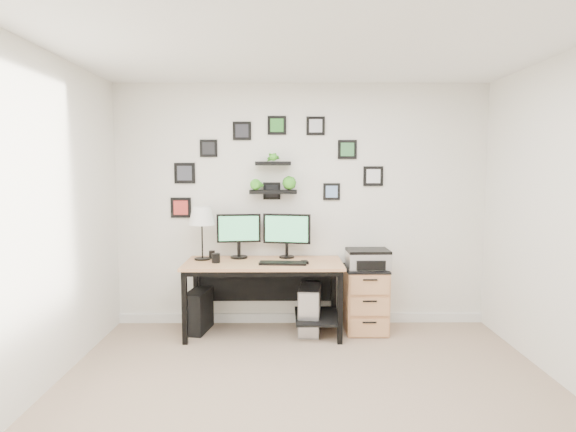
{
  "coord_description": "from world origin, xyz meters",
  "views": [
    {
      "loc": [
        -0.18,
        -3.19,
        1.7
      ],
      "look_at": [
        -0.14,
        1.83,
        1.2
      ],
      "focal_mm": 30.0,
      "sensor_mm": 36.0,
      "label": 1
    }
  ],
  "objects_px": {
    "monitor_right": "(287,232)",
    "printer": "(368,259)",
    "desk": "(267,273)",
    "file_cabinet": "(365,299)",
    "pc_tower_black": "(199,311)",
    "monitor_left": "(239,232)",
    "table_lamp": "(202,217)",
    "mug": "(216,258)",
    "pc_tower_grey": "(310,309)"
  },
  "relations": [
    {
      "from": "mug",
      "to": "pc_tower_black",
      "type": "height_order",
      "value": "mug"
    },
    {
      "from": "pc_tower_grey",
      "to": "file_cabinet",
      "type": "relative_size",
      "value": 0.75
    },
    {
      "from": "file_cabinet",
      "to": "monitor_left",
      "type": "bearing_deg",
      "value": 175.21
    },
    {
      "from": "monitor_right",
      "to": "file_cabinet",
      "type": "xyz_separation_m",
      "value": [
        0.82,
        -0.12,
        -0.69
      ]
    },
    {
      "from": "pc_tower_grey",
      "to": "printer",
      "type": "distance_m",
      "value": 0.8
    },
    {
      "from": "pc_tower_black",
      "to": "file_cabinet",
      "type": "distance_m",
      "value": 1.75
    },
    {
      "from": "desk",
      "to": "mug",
      "type": "relative_size",
      "value": 16.83
    },
    {
      "from": "monitor_right",
      "to": "mug",
      "type": "relative_size",
      "value": 5.28
    },
    {
      "from": "pc_tower_black",
      "to": "table_lamp",
      "type": "bearing_deg",
      "value": 57.07
    },
    {
      "from": "monitor_right",
      "to": "printer",
      "type": "relative_size",
      "value": 1.16
    },
    {
      "from": "mug",
      "to": "monitor_right",
      "type": "bearing_deg",
      "value": 19.96
    },
    {
      "from": "mug",
      "to": "pc_tower_grey",
      "type": "xyz_separation_m",
      "value": [
        0.95,
        0.09,
        -0.56
      ]
    },
    {
      "from": "monitor_left",
      "to": "monitor_right",
      "type": "height_order",
      "value": "same"
    },
    {
      "from": "table_lamp",
      "to": "pc_tower_black",
      "type": "relative_size",
      "value": 1.29
    },
    {
      "from": "pc_tower_grey",
      "to": "printer",
      "type": "height_order",
      "value": "printer"
    },
    {
      "from": "pc_tower_black",
      "to": "printer",
      "type": "xyz_separation_m",
      "value": [
        1.76,
        -0.02,
        0.55
      ]
    },
    {
      "from": "monitor_left",
      "to": "table_lamp",
      "type": "bearing_deg",
      "value": -169.02
    },
    {
      "from": "monitor_right",
      "to": "file_cabinet",
      "type": "relative_size",
      "value": 0.75
    },
    {
      "from": "desk",
      "to": "monitor_right",
      "type": "relative_size",
      "value": 3.19
    },
    {
      "from": "table_lamp",
      "to": "pc_tower_grey",
      "type": "distance_m",
      "value": 1.47
    },
    {
      "from": "table_lamp",
      "to": "mug",
      "type": "xyz_separation_m",
      "value": [
        0.17,
        -0.17,
        -0.4
      ]
    },
    {
      "from": "monitor_right",
      "to": "printer",
      "type": "height_order",
      "value": "monitor_right"
    },
    {
      "from": "monitor_left",
      "to": "pc_tower_black",
      "type": "bearing_deg",
      "value": -164.01
    },
    {
      "from": "monitor_right",
      "to": "pc_tower_black",
      "type": "relative_size",
      "value": 1.17
    },
    {
      "from": "mug",
      "to": "desk",
      "type": "bearing_deg",
      "value": 8.52
    },
    {
      "from": "desk",
      "to": "pc_tower_black",
      "type": "xyz_separation_m",
      "value": [
        -0.72,
        0.05,
        -0.41
      ]
    },
    {
      "from": "desk",
      "to": "monitor_left",
      "type": "bearing_deg",
      "value": 150.96
    },
    {
      "from": "desk",
      "to": "mug",
      "type": "height_order",
      "value": "mug"
    },
    {
      "from": "monitor_right",
      "to": "pc_tower_grey",
      "type": "height_order",
      "value": "monitor_right"
    },
    {
      "from": "mug",
      "to": "pc_tower_black",
      "type": "relative_size",
      "value": 0.22
    },
    {
      "from": "desk",
      "to": "monitor_right",
      "type": "bearing_deg",
      "value": 42.31
    },
    {
      "from": "file_cabinet",
      "to": "printer",
      "type": "bearing_deg",
      "value": -59.51
    },
    {
      "from": "desk",
      "to": "pc_tower_black",
      "type": "distance_m",
      "value": 0.83
    },
    {
      "from": "monitor_left",
      "to": "printer",
      "type": "distance_m",
      "value": 1.38
    },
    {
      "from": "monitor_right",
      "to": "desk",
      "type": "bearing_deg",
      "value": -137.69
    },
    {
      "from": "desk",
      "to": "mug",
      "type": "bearing_deg",
      "value": -171.48
    },
    {
      "from": "monitor_right",
      "to": "monitor_left",
      "type": "bearing_deg",
      "value": -178.5
    },
    {
      "from": "monitor_right",
      "to": "mug",
      "type": "xyz_separation_m",
      "value": [
        -0.72,
        -0.26,
        -0.23
      ]
    },
    {
      "from": "table_lamp",
      "to": "monitor_right",
      "type": "bearing_deg",
      "value": 5.58
    },
    {
      "from": "desk",
      "to": "table_lamp",
      "type": "xyz_separation_m",
      "value": [
        -0.68,
        0.1,
        0.57
      ]
    },
    {
      "from": "desk",
      "to": "file_cabinet",
      "type": "xyz_separation_m",
      "value": [
        1.02,
        0.06,
        -0.29
      ]
    },
    {
      "from": "mug",
      "to": "pc_tower_black",
      "type": "distance_m",
      "value": 0.63
    },
    {
      "from": "monitor_right",
      "to": "table_lamp",
      "type": "bearing_deg",
      "value": -174.42
    },
    {
      "from": "desk",
      "to": "monitor_left",
      "type": "distance_m",
      "value": 0.53
    },
    {
      "from": "desk",
      "to": "printer",
      "type": "height_order",
      "value": "printer"
    },
    {
      "from": "monitor_right",
      "to": "table_lamp",
      "type": "relative_size",
      "value": 0.91
    },
    {
      "from": "table_lamp",
      "to": "mug",
      "type": "distance_m",
      "value": 0.46
    },
    {
      "from": "table_lamp",
      "to": "pc_tower_black",
      "type": "distance_m",
      "value": 0.98
    },
    {
      "from": "pc_tower_black",
      "to": "printer",
      "type": "distance_m",
      "value": 1.85
    },
    {
      "from": "monitor_left",
      "to": "monitor_right",
      "type": "bearing_deg",
      "value": 1.5
    }
  ]
}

